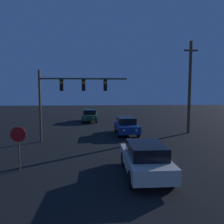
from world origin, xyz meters
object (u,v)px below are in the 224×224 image
object	(u,v)px
traffic_signal_mast	(68,92)
stop_sign	(18,140)
utility_pole	(190,87)
car_far	(90,115)
car_mid	(126,125)
car_near	(145,158)

from	to	relation	value
traffic_signal_mast	stop_sign	xyz separation A→B (m)	(-1.63, -6.37, -2.40)
stop_sign	utility_pole	xyz separation A→B (m)	(12.71, 9.22, 2.89)
car_far	traffic_signal_mast	size ratio (longest dim) A/B	0.66
car_mid	utility_pole	size ratio (longest dim) A/B	0.52
car_near	traffic_signal_mast	bearing A→B (deg)	121.82
car_near	car_far	xyz separation A→B (m)	(-3.20, 19.11, 0.00)
car_far	utility_pole	size ratio (longest dim) A/B	0.52
car_near	stop_sign	size ratio (longest dim) A/B	2.03
car_mid	car_far	size ratio (longest dim) A/B	1.00
car_mid	traffic_signal_mast	bearing A→B (deg)	27.60
traffic_signal_mast	utility_pole	bearing A→B (deg)	14.40
stop_sign	utility_pole	distance (m)	15.96
traffic_signal_mast	utility_pole	distance (m)	11.45
car_near	car_mid	xyz separation A→B (m)	(0.47, 10.12, 0.00)
car_mid	car_near	bearing A→B (deg)	86.60
utility_pole	car_mid	bearing A→B (deg)	-178.80
car_mid	stop_sign	distance (m)	11.29
car_far	traffic_signal_mast	bearing A→B (deg)	84.21
car_far	stop_sign	size ratio (longest dim) A/B	2.04
car_near	car_far	world-z (taller)	same
car_mid	traffic_signal_mast	distance (m)	6.52
traffic_signal_mast	stop_sign	distance (m)	7.00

